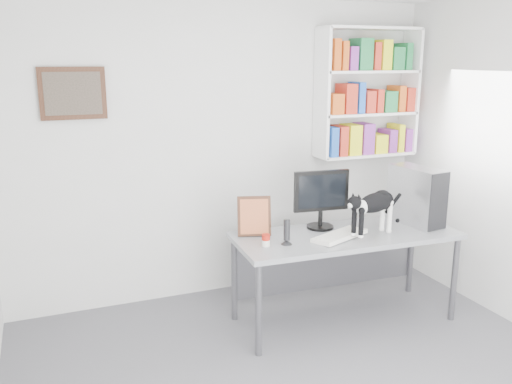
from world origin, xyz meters
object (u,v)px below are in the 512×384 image
at_px(desk, 344,277).
at_px(cat, 374,214).
at_px(keyboard, 340,235).
at_px(pc_tower, 416,196).
at_px(bookshelf, 367,93).
at_px(speaker, 287,232).
at_px(monitor, 321,199).
at_px(leaning_print, 254,215).
at_px(soup_can, 266,240).

height_order(desk, cat, cat).
height_order(keyboard, pc_tower, pc_tower).
relative_size(desk, keyboard, 3.69).
height_order(desk, pc_tower, pc_tower).
relative_size(bookshelf, speaker, 5.98).
distance_m(monitor, leaning_print, 0.60).
height_order(bookshelf, keyboard, bookshelf).
xyz_separation_m(speaker, leaning_print, (-0.15, 0.30, 0.06)).
relative_size(speaker, cat, 0.34).
height_order(monitor, cat, monitor).
distance_m(desk, keyboard, 0.43).
distance_m(bookshelf, leaning_print, 1.80).
height_order(soup_can, cat, cat).
bearing_deg(speaker, leaning_print, 138.51).
bearing_deg(speaker, soup_can, -166.44).
distance_m(desk, leaning_print, 0.94).
bearing_deg(pc_tower, soup_can, 174.88).
relative_size(bookshelf, soup_can, 13.22).
bearing_deg(soup_can, cat, -5.97).
distance_m(desk, pc_tower, 0.95).
bearing_deg(bookshelf, pc_tower, -89.86).
distance_m(keyboard, pc_tower, 0.85).
bearing_deg(desk, monitor, 124.03).
bearing_deg(desk, speaker, -171.26).
distance_m(speaker, leaning_print, 0.34).
relative_size(monitor, soup_can, 5.43).
bearing_deg(speaker, pc_tower, 25.56).
relative_size(monitor, keyboard, 1.02).
distance_m(monitor, pc_tower, 0.85).
bearing_deg(keyboard, pc_tower, -14.96).
bearing_deg(monitor, soup_can, -151.20).
xyz_separation_m(bookshelf, monitor, (-0.83, -0.64, -0.82)).
xyz_separation_m(pc_tower, cat, (-0.54, -0.16, -0.06)).
bearing_deg(speaker, cat, 16.14).
bearing_deg(monitor, cat, -42.60).
distance_m(monitor, keyboard, 0.37).
xyz_separation_m(speaker, soup_can, (-0.16, 0.02, -0.06)).
bearing_deg(cat, desk, 122.67).
height_order(pc_tower, speaker, pc_tower).
height_order(pc_tower, leaning_print, pc_tower).
height_order(pc_tower, soup_can, pc_tower).
relative_size(monitor, cat, 0.84).
height_order(bookshelf, soup_can, bookshelf).
bearing_deg(desk, soup_can, -174.44).
bearing_deg(keyboard, leaning_print, 130.50).
distance_m(keyboard, speaker, 0.47).
bearing_deg(leaning_print, soup_can, -75.64).
height_order(speaker, cat, cat).
height_order(keyboard, soup_can, soup_can).
bearing_deg(leaning_print, cat, -5.60).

